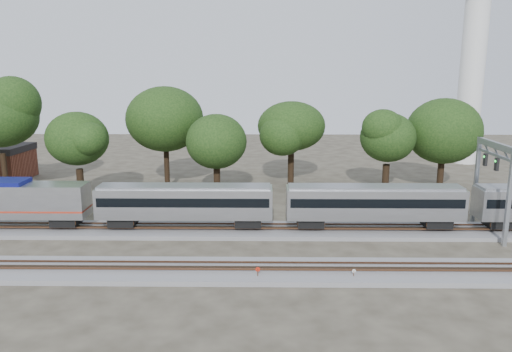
{
  "coord_description": "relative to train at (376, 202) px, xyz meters",
  "views": [
    {
      "loc": [
        5.27,
        -40.57,
        15.78
      ],
      "look_at": [
        4.66,
        5.0,
        5.88
      ],
      "focal_mm": 35.0,
      "sensor_mm": 36.0,
      "label": 1
    }
  ],
  "objects": [
    {
      "name": "tree_3",
      "position": [
        -23.59,
        17.88,
        6.15
      ],
      "size": [
        9.46,
        9.46,
        13.33
      ],
      "color": "black",
      "rests_on": "ground"
    },
    {
      "name": "tree_7",
      "position": [
        12.19,
        17.01,
        4.75
      ],
      "size": [
        8.04,
        8.04,
        11.34
      ],
      "color": "black",
      "rests_on": "ground"
    },
    {
      "name": "tree_2",
      "position": [
        -32.44,
        10.46,
        4.61
      ],
      "size": [
        7.9,
        7.9,
        11.13
      ],
      "color": "black",
      "rests_on": "ground"
    },
    {
      "name": "switch_stand_red",
      "position": [
        -11.27,
        -11.38,
        -2.43
      ],
      "size": [
        0.35,
        0.07,
        1.11
      ],
      "rotation": [
        0.0,
        0.0,
        0.04
      ],
      "color": "#512D19",
      "rests_on": "ground"
    },
    {
      "name": "ground",
      "position": [
        -16.2,
        -6.0,
        -3.14
      ],
      "size": [
        160.0,
        160.0,
        0.0
      ],
      "primitive_type": "plane",
      "color": "#383328",
      "rests_on": "ground"
    },
    {
      "name": "switch_lever",
      "position": [
        -10.4,
        -12.07,
        -2.99
      ],
      "size": [
        0.53,
        0.35,
        0.3
      ],
      "primitive_type": "cube",
      "rotation": [
        0.0,
        0.0,
        -0.1
      ],
      "color": "#512D19",
      "rests_on": "ground"
    },
    {
      "name": "track_near",
      "position": [
        -16.2,
        -10.0,
        -2.94
      ],
      "size": [
        160.0,
        5.0,
        0.73
      ],
      "color": "slate",
      "rests_on": "ground"
    },
    {
      "name": "tree_4",
      "position": [
        -16.46,
        12.33,
        4.04
      ],
      "size": [
        7.32,
        7.32,
        10.32
      ],
      "color": "black",
      "rests_on": "ground"
    },
    {
      "name": "switch_stand_white",
      "position": [
        -4.01,
        -11.28,
        -2.54
      ],
      "size": [
        0.29,
        0.12,
        0.94
      ],
      "rotation": [
        0.0,
        0.0,
        0.3
      ],
      "color": "#512D19",
      "rests_on": "ground"
    },
    {
      "name": "tree_6",
      "position": [
        4.62,
        15.07,
        4.18
      ],
      "size": [
        7.47,
        7.47,
        10.53
      ],
      "color": "black",
      "rests_on": "ground"
    },
    {
      "name": "track_far",
      "position": [
        -16.2,
        -0.0,
        -2.94
      ],
      "size": [
        160.0,
        5.0,
        0.73
      ],
      "color": "slate",
      "rests_on": "ground"
    },
    {
      "name": "tree_5",
      "position": [
        -7.05,
        20.36,
        4.98
      ],
      "size": [
        8.27,
        8.27,
        11.66
      ],
      "color": "black",
      "rests_on": "ground"
    },
    {
      "name": "signal_gantry",
      "position": [
        10.94,
        -0.0,
        3.41
      ],
      "size": [
        0.62,
        7.39,
        8.99
      ],
      "color": "gray",
      "rests_on": "ground"
    },
    {
      "name": "train",
      "position": [
        0.0,
        0.0,
        0.0
      ],
      "size": [
        88.15,
        3.04,
        4.48
      ],
      "color": "#B8BAC0",
      "rests_on": "ground"
    }
  ]
}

